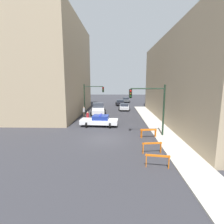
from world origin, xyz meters
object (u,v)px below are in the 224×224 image
white_truck (98,109)px  barrier_front (158,159)px  traffic_light_near (152,102)px  pedestrian_crossing (88,117)px  traffic_light_far (91,95)px  barrier_back (149,132)px  pedestrian_corner (84,112)px  barrier_corner (148,132)px  parked_car_mid (120,102)px  parked_car_near (124,107)px  parked_car_far (126,100)px  barrier_mid (152,146)px  police_car (100,121)px

white_truck → barrier_front: 19.97m
traffic_light_near → pedestrian_crossing: bearing=145.4°
traffic_light_far → white_truck: 2.79m
barrier_back → barrier_front: bearing=-95.0°
traffic_light_near → barrier_back: 3.01m
pedestrian_corner → barrier_corner: pedestrian_corner is taller
traffic_light_far → parked_car_mid: traffic_light_far is taller
parked_car_near → barrier_corner: bearing=-82.5°
parked_car_far → parked_car_near: bearing=-96.2°
barrier_mid → parked_car_far: bearing=90.7°
barrier_front → barrier_corner: bearing=85.6°
white_truck → barrier_corner: 14.27m
parked_car_far → barrier_mid: 34.96m
barrier_back → barrier_mid: bearing=-96.5°
pedestrian_crossing → barrier_front: bearing=-48.9°
white_truck → traffic_light_far: bearing=-167.9°
police_car → traffic_light_near: bearing=-120.5°
police_car → parked_car_far: 26.92m
barrier_mid → barrier_back: 3.84m
parked_car_far → barrier_front: bearing=-91.9°
white_truck → pedestrian_crossing: bearing=-100.8°
white_truck → barrier_corner: size_ratio=3.48×
traffic_light_near → barrier_back: size_ratio=3.26×
parked_car_near → pedestrian_crossing: pedestrian_crossing is taller
parked_car_near → barrier_front: 23.74m
barrier_corner → barrier_mid: bearing=-95.5°
white_truck → barrier_mid: white_truck is taller
traffic_light_far → pedestrian_corner: traffic_light_far is taller
traffic_light_near → barrier_front: 7.49m
police_car → barrier_back: 7.10m
parked_car_far → pedestrian_corner: (-7.63, -20.89, 0.19)m
police_car → parked_car_near: 13.44m
parked_car_far → parked_car_mid: bearing=-106.1°
parked_car_far → pedestrian_crossing: (-6.29, -25.32, 0.19)m
parked_car_mid → pedestrian_crossing: (-4.70, -18.82, 0.19)m
traffic_light_far → parked_car_near: (5.92, 5.02, -2.72)m
traffic_light_near → police_car: size_ratio=1.08×
parked_car_near → barrier_corner: size_ratio=2.73×
white_truck → pedestrian_crossing: size_ratio=3.35×
pedestrian_corner → barrier_front: pedestrian_corner is taller
white_truck → barrier_front: size_ratio=3.50×
traffic_light_far → pedestrian_corner: bearing=-109.6°
parked_car_near → parked_car_far: size_ratio=1.00×
parked_car_near → barrier_back: (1.74, -17.53, -0.06)m
traffic_light_near → parked_car_far: bearing=92.3°
barrier_mid → barrier_corner: 3.98m
barrier_front → barrier_mid: same height
traffic_light_near → white_truck: bearing=119.2°
pedestrian_crossing → parked_car_mid: bearing=88.3°
police_car → barrier_front: bearing=-151.9°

